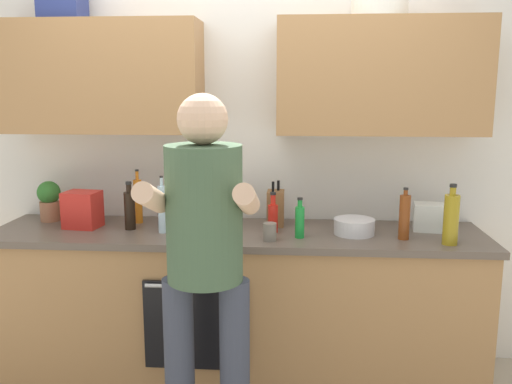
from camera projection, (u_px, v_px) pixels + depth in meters
The scene contains 19 objects.
ground_plane at pixel (237, 374), 3.34m from camera, with size 12.00×12.00×0.00m, color #B2A893.
back_wall_unit at pixel (240, 124), 3.33m from camera, with size 4.00×0.38×2.50m.
counter at pixel (237, 304), 3.26m from camera, with size 2.84×0.67×0.90m.
person_standing at pixel (205, 251), 2.44m from camera, with size 0.49×0.45×1.69m.
bottle_water at pixel (162, 209), 3.11m from camera, with size 0.05×0.05×0.33m.
bottle_soy at pixel (130, 209), 3.19m from camera, with size 0.06×0.06×0.28m.
bottle_soda at pixel (300, 221), 3.01m from camera, with size 0.05×0.05×0.23m.
bottle_oil at pixel (451, 219), 2.88m from camera, with size 0.08×0.08×0.32m.
bottle_juice at pixel (138, 201), 3.34m from camera, with size 0.05×0.05×0.33m.
bottle_vinegar at pixel (404, 217), 2.98m from camera, with size 0.06×0.06×0.29m.
bottle_wine at pixel (164, 211), 3.26m from camera, with size 0.07×0.07×0.23m.
bottle_hotsauce at pixel (273, 216), 3.13m from camera, with size 0.06×0.06×0.23m.
cup_stoneware at pixel (270, 232), 2.96m from camera, with size 0.07×0.07×0.10m, color slate.
mixing_bowl at pixel (354, 226), 3.10m from camera, with size 0.23×0.23×0.09m, color silver.
knife_block at pixel (276, 208), 3.28m from camera, with size 0.10×0.14×0.27m.
potted_herb at pixel (49, 200), 3.39m from camera, with size 0.14×0.14×0.25m.
grocery_bag_produce at pixel (430, 217), 3.17m from camera, with size 0.19×0.15×0.16m, color silver.
grocery_bag_bread at pixel (214, 216), 3.21m from camera, with size 0.24×0.15×0.15m, color tan.
grocery_bag_crisps at pixel (82, 210), 3.23m from camera, with size 0.20×0.16×0.22m, color red.
Camera 1 is at (0.35, -3.06, 1.72)m, focal length 38.53 mm.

